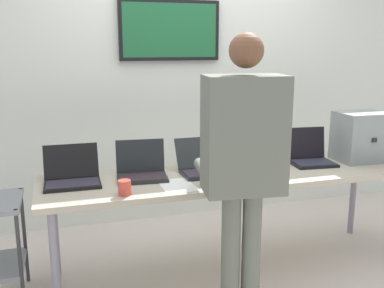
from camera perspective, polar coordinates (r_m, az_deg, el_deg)
ground at (r=3.44m, az=4.94°, el=-15.72°), size 8.00×8.00×0.04m
back_wall at (r=4.11m, az=-0.70°, el=7.91°), size 8.00×0.11×2.52m
workbench at (r=3.17m, az=5.18°, el=-4.57°), size 2.67×0.70×0.73m
equipment_box at (r=3.68m, az=21.04°, el=0.92°), size 0.38×0.30×0.38m
laptop_station_0 at (r=2.99m, az=-15.25°, el=-3.91°), size 0.36×0.32×0.24m
laptop_station_1 at (r=3.04m, az=-6.55°, el=-3.27°), size 0.36×0.30×0.25m
laptop_station_2 at (r=3.13m, az=1.13°, el=-2.79°), size 0.30×0.35×0.22m
laptop_station_3 at (r=3.29m, az=8.07°, el=-2.10°), size 0.33×0.32×0.23m
laptop_station_4 at (r=3.50m, az=14.96°, el=-1.42°), size 0.34×0.32×0.26m
person at (r=2.45m, az=6.61°, el=-1.49°), size 0.49×0.63×1.68m
coffee_mug at (r=2.71m, az=-8.71°, el=-5.59°), size 0.08×0.08×0.09m
paper_sheet at (r=2.86m, az=-1.90°, el=-5.36°), size 0.22×0.30×0.00m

